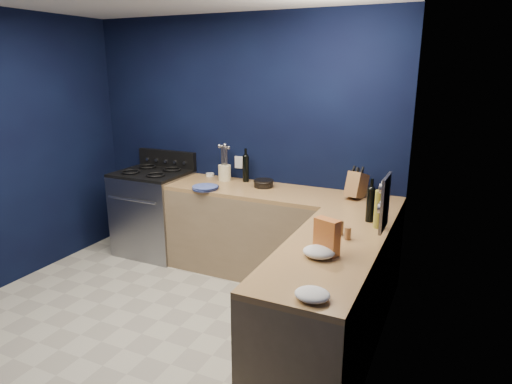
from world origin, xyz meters
The scene contains 26 objects.
floor centered at (0.00, 0.00, -0.01)m, with size 3.50×3.50×0.02m, color #B0AB99.
wall_back centered at (0.00, 1.76, 1.30)m, with size 3.50×0.02×2.60m, color black.
wall_right centered at (1.76, 0.00, 1.30)m, with size 0.02×3.50×2.60m, color black.
cab_back centered at (0.60, 1.44, 0.43)m, with size 2.30×0.63×0.86m, color #836C4E.
top_back centered at (0.60, 1.44, 0.88)m, with size 2.30×0.63×0.04m, color brown.
cab_right centered at (1.44, 0.29, 0.43)m, with size 0.63×1.67×0.86m, color #836C4E.
top_right centered at (1.44, 0.29, 0.88)m, with size 0.63×1.67×0.04m, color brown.
gas_range centered at (-0.93, 1.42, 0.46)m, with size 0.76×0.66×0.92m, color gray.
oven_door centered at (-0.93, 1.10, 0.45)m, with size 0.59×0.02×0.42m, color black.
cooktop centered at (-0.93, 1.42, 0.94)m, with size 0.76×0.66×0.03m, color black.
backguard centered at (-0.93, 1.72, 1.04)m, with size 0.76×0.06×0.20m, color black.
spice_panel centered at (1.74, 0.55, 1.18)m, with size 0.02×0.28×0.38m, color gray.
wall_outlet centered at (0.00, 1.74, 1.08)m, with size 0.09×0.02×0.13m, color white.
plate_stack centered at (-0.10, 1.20, 0.92)m, with size 0.26×0.26×0.03m, color #3D4B9B.
ramekin centered at (-0.34, 1.69, 0.92)m, with size 0.09×0.09×0.03m, color white.
utensil_crock centered at (-0.10, 1.60, 0.98)m, with size 0.13×0.13×0.17m, color #F8E2C6.
wine_bottle_back centered at (0.13, 1.65, 1.04)m, with size 0.07×0.07×0.27m, color black.
lemon_basket centered at (0.39, 1.52, 0.94)m, with size 0.20×0.20×0.07m, color black.
knife_block centered at (1.33, 1.54, 1.02)m, with size 0.13×0.21×0.23m, color brown.
wine_bottle_right centered at (1.57, 0.93, 1.03)m, with size 0.07×0.07×0.27m, color black.
oil_bottle centered at (1.65, 0.81, 1.05)m, with size 0.07×0.07×0.29m, color olive.
spice_jar_near centered at (1.43, 0.55, 0.95)m, with size 0.05×0.05×0.11m, color olive.
spice_jar_far centered at (1.51, 0.48, 0.94)m, with size 0.05×0.05×0.09m, color olive.
crouton_bag centered at (1.44, 0.17, 1.02)m, with size 0.16×0.08×0.24m, color red.
towel_front centered at (1.41, 0.10, 0.94)m, with size 0.21×0.18×0.07m, color white.
towel_end centered at (1.55, -0.43, 0.93)m, with size 0.19×0.17×0.06m, color white.
Camera 1 is at (2.16, -2.46, 2.08)m, focal length 31.25 mm.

